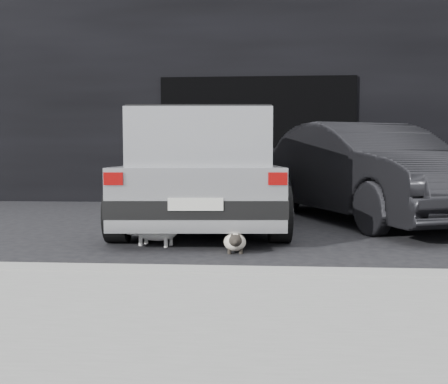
# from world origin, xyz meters

# --- Properties ---
(ground) EXTENTS (80.00, 80.00, 0.00)m
(ground) POSITION_xyz_m (0.00, 0.00, 0.00)
(ground) COLOR black
(ground) RESTS_ON ground
(building_facade) EXTENTS (34.00, 4.00, 5.00)m
(building_facade) POSITION_xyz_m (1.00, 6.00, 2.50)
(building_facade) COLOR black
(building_facade) RESTS_ON ground
(garage_opening) EXTENTS (4.00, 0.10, 2.60)m
(garage_opening) POSITION_xyz_m (1.00, 3.99, 1.30)
(garage_opening) COLOR black
(garage_opening) RESTS_ON ground
(curb) EXTENTS (18.00, 0.25, 0.12)m
(curb) POSITION_xyz_m (1.00, -2.60, 0.06)
(curb) COLOR gray
(curb) RESTS_ON ground
(sidewalk) EXTENTS (18.00, 2.20, 0.11)m
(sidewalk) POSITION_xyz_m (1.00, -3.80, 0.06)
(sidewalk) COLOR gray
(sidewalk) RESTS_ON ground
(silver_hatchback) EXTENTS (2.35, 4.38, 1.57)m
(silver_hatchback) POSITION_xyz_m (0.26, 0.63, 0.86)
(silver_hatchback) COLOR #B7B9BC
(silver_hatchback) RESTS_ON ground
(second_car) EXTENTS (3.03, 4.80, 1.49)m
(second_car) POSITION_xyz_m (2.66, 1.30, 0.75)
(second_car) COLOR black
(second_car) RESTS_ON ground
(cat_siamese) EXTENTS (0.27, 0.69, 0.24)m
(cat_siamese) POSITION_xyz_m (0.80, -1.32, 0.11)
(cat_siamese) COLOR beige
(cat_siamese) RESTS_ON ground
(cat_white) EXTENTS (0.76, 0.38, 0.36)m
(cat_white) POSITION_xyz_m (-0.06, -1.02, 0.18)
(cat_white) COLOR silver
(cat_white) RESTS_ON ground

